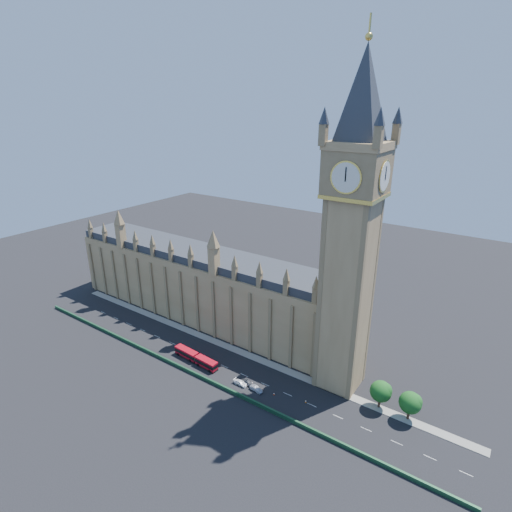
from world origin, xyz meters
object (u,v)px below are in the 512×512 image
Objects in this scene: car_silver at (256,389)px; red_bus at (196,358)px; car_grey at (248,383)px; car_white at (240,383)px.

red_bus is at bearing 96.54° from car_silver.
car_grey is 3.75m from car_silver.
car_grey is at bearing 4.76° from red_bus.
red_bus reaches higher than car_white.
red_bus is 19.23m from car_white.
red_bus is 21.14m from car_grey.
car_white is (-1.93, -1.46, -0.05)m from car_grey.
red_bus reaches higher than car_silver.
car_grey reaches higher than car_silver.
red_bus is 4.25× the size of car_silver.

